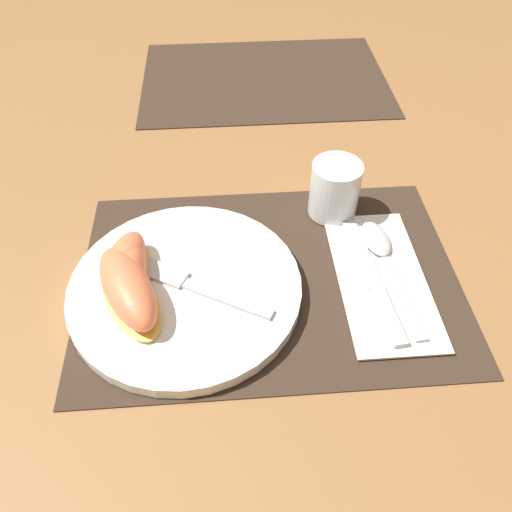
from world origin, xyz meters
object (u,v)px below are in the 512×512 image
knife (373,279)px  fork (190,285)px  citrus_wedge_2 (128,289)px  juice_glass (334,192)px  plate (186,288)px  citrus_wedge_1 (129,279)px  citrus_wedge_0 (125,266)px  spoon (382,253)px

knife → fork: fork is taller
citrus_wedge_2 → juice_glass: bearing=30.2°
knife → citrus_wedge_2: citrus_wedge_2 is taller
plate → citrus_wedge_2: bearing=-162.2°
citrus_wedge_2 → plate: bearing=17.8°
plate → citrus_wedge_1: (-0.06, -0.00, 0.03)m
fork → citrus_wedge_0: bearing=163.5°
spoon → citrus_wedge_2: size_ratio=1.33×
fork → citrus_wedge_2: 0.07m
spoon → citrus_wedge_2: (-0.31, -0.06, 0.03)m
juice_glass → plate: bearing=-146.5°
juice_glass → citrus_wedge_1: size_ratio=0.69×
fork → citrus_wedge_2: citrus_wedge_2 is taller
knife → citrus_wedge_0: 0.30m
spoon → citrus_wedge_1: citrus_wedge_1 is taller
plate → citrus_wedge_0: citrus_wedge_0 is taller
knife → juice_glass: bearing=101.3°
spoon → citrus_wedge_1: 0.31m
juice_glass → spoon: bearing=-62.7°
plate → knife: plate is taller
juice_glass → citrus_wedge_1: bearing=-152.9°
spoon → citrus_wedge_2: citrus_wedge_2 is taller
spoon → citrus_wedge_0: (-0.32, -0.02, 0.03)m
citrus_wedge_1 → citrus_wedge_2: size_ratio=0.78×
knife → spoon: 0.05m
fork → citrus_wedge_1: citrus_wedge_1 is taller
citrus_wedge_1 → citrus_wedge_2: bearing=-87.0°
plate → citrus_wedge_2: (-0.06, -0.02, 0.03)m
juice_glass → fork: bearing=-144.8°
spoon → citrus_wedge_1: bearing=-172.4°
fork → citrus_wedge_2: (-0.07, -0.02, 0.02)m
spoon → fork: (-0.24, -0.04, 0.01)m
citrus_wedge_0 → citrus_wedge_1: same height
spoon → citrus_wedge_0: bearing=-176.1°
citrus_wedge_0 → citrus_wedge_1: (0.01, -0.02, 0.00)m
plate → fork: size_ratio=1.64×
plate → spoon: bearing=9.1°
juice_glass → citrus_wedge_2: juice_glass is taller
plate → spoon: 0.25m
juice_glass → citrus_wedge_2: bearing=-149.8°
plate → fork: (0.01, -0.00, 0.01)m
knife → citrus_wedge_0: (-0.30, 0.02, 0.03)m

